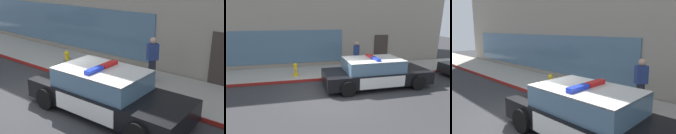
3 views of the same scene
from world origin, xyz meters
TOP-DOWN VIEW (x-y plane):
  - ground at (0.00, 0.00)m, footprint 48.00×48.00m
  - sidewalk at (0.00, 3.31)m, footprint 48.00×2.75m
  - curb_red_paint at (0.00, 1.92)m, footprint 28.80×0.04m
  - police_cruiser at (2.29, 0.67)m, footprint 5.17×2.22m
  - fire_hydrant at (-1.53, 2.63)m, footprint 0.34×0.39m
  - pedestrian_on_sidewalk at (2.23, 3.47)m, footprint 0.45×0.47m

SIDE VIEW (x-z plane):
  - ground at x=0.00m, z-range 0.00..0.00m
  - sidewalk at x=0.00m, z-range 0.00..0.15m
  - curb_red_paint at x=0.00m, z-range 0.01..0.14m
  - fire_hydrant at x=-1.53m, z-range 0.14..0.86m
  - police_cruiser at x=2.29m, z-range -0.07..1.43m
  - pedestrian_on_sidewalk at x=2.23m, z-range 0.16..1.87m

